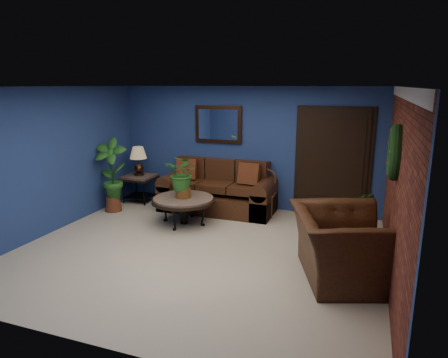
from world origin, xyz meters
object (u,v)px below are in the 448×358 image
(side_chair, at_px, (266,189))
(armchair, at_px, (343,246))
(coffee_table, at_px, (183,201))
(table_lamp, at_px, (138,158))
(sofa, at_px, (219,194))
(end_table, at_px, (140,181))

(side_chair, xyz_separation_m, armchair, (1.62, -2.29, -0.05))
(side_chair, distance_m, armchair, 2.80)
(coffee_table, distance_m, table_lamp, 1.91)
(sofa, relative_size, table_lamp, 3.78)
(coffee_table, xyz_separation_m, end_table, (-1.54, 0.99, 0.01))
(end_table, xyz_separation_m, armchair, (4.45, -2.22, 0.01))
(end_table, height_order, table_lamp, table_lamp)
(armchair, bearing_deg, table_lamp, 44.11)
(sofa, relative_size, end_table, 3.56)
(armchair, bearing_deg, side_chair, 15.87)
(sofa, distance_m, side_chair, 1.00)
(side_chair, bearing_deg, sofa, 178.02)
(table_lamp, bearing_deg, armchair, -26.56)
(coffee_table, relative_size, armchair, 0.83)
(sofa, xyz_separation_m, coffee_table, (-0.31, -1.03, 0.10))
(end_table, bearing_deg, sofa, 1.14)
(sofa, bearing_deg, coffee_table, -106.94)
(coffee_table, height_order, armchair, armchair)
(sofa, bearing_deg, end_table, -178.86)
(coffee_table, bearing_deg, table_lamp, 147.21)
(end_table, relative_size, side_chair, 0.72)
(side_chair, bearing_deg, end_table, 177.63)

